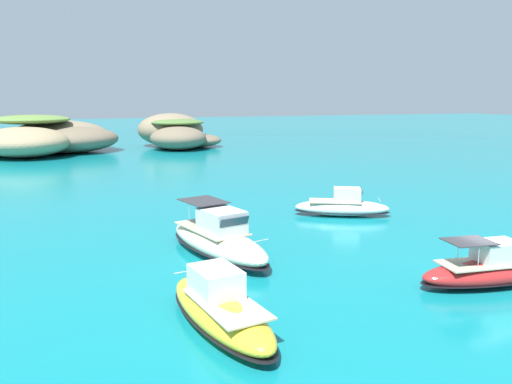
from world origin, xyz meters
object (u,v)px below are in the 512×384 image
motorboat_cream (218,239)px  motorboat_yellow (220,308)px  islet_large (47,138)px  islet_small (176,133)px  motorboat_white (342,206)px  motorboat_red (490,270)px

motorboat_cream → motorboat_yellow: bearing=-107.1°
motorboat_yellow → islet_large: bearing=95.7°
islet_small → motorboat_white: 54.27m
motorboat_cream → islet_large: bearing=98.8°
islet_small → motorboat_cream: size_ratio=2.06×
motorboat_red → motorboat_yellow: bearing=177.6°
islet_large → islet_small: islet_large is taller
motorboat_white → motorboat_yellow: (-13.37, -13.36, 0.05)m
motorboat_cream → motorboat_white: size_ratio=1.31×
motorboat_cream → motorboat_yellow: motorboat_cream is taller
islet_large → motorboat_red: size_ratio=3.62×
motorboat_red → islet_large: bearing=105.9°
islet_large → motorboat_white: islet_large is taller
islet_large → islet_small: 20.46m
motorboat_yellow → motorboat_white: bearing=45.0°
islet_large → motorboat_white: bearing=-69.2°
islet_large → motorboat_cream: bearing=-81.2°
motorboat_red → motorboat_cream: motorboat_cream is taller
islet_small → motorboat_white: size_ratio=2.69×
islet_large → motorboat_white: size_ratio=3.64×
motorboat_white → motorboat_yellow: 18.90m
islet_small → motorboat_red: size_ratio=2.67×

